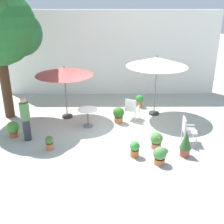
# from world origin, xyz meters

# --- Properties ---
(ground_plane) EXTENTS (60.00, 60.00, 0.00)m
(ground_plane) POSITION_xyz_m (0.00, 0.00, 0.00)
(ground_plane) COLOR #AFB0A5
(villa_facade) EXTENTS (10.55, 0.30, 4.15)m
(villa_facade) POSITION_xyz_m (0.00, 4.35, 2.08)
(villa_facade) COLOR white
(villa_facade) RESTS_ON ground
(patio_umbrella_0) EXTENTS (2.49, 2.49, 2.53)m
(patio_umbrella_0) POSITION_xyz_m (1.82, 1.49, 2.27)
(patio_umbrella_0) COLOR #2D2D2D
(patio_umbrella_0) RESTS_ON ground
(patio_umbrella_1) EXTENTS (2.30, 2.30, 2.18)m
(patio_umbrella_1) POSITION_xyz_m (-1.87, 1.19, 1.96)
(patio_umbrella_1) COLOR #2D2D2D
(patio_umbrella_1) RESTS_ON ground
(cafe_table_0) EXTENTS (0.76, 0.76, 0.72)m
(cafe_table_0) POSITION_xyz_m (-0.93, 0.30, 0.50)
(cafe_table_0) COLOR white
(cafe_table_0) RESTS_ON ground
(patio_chair_0) EXTENTS (0.64, 0.63, 0.91)m
(patio_chair_0) POSITION_xyz_m (0.80, 0.92, 0.51)
(patio_chair_0) COLOR white
(patio_chair_0) RESTS_ON ground
(patio_chair_1) EXTENTS (0.47, 0.49, 0.92)m
(patio_chair_1) POSITION_xyz_m (2.56, -1.05, 0.53)
(patio_chair_1) COLOR silver
(patio_chair_1) RESTS_ON ground
(potted_plant_0) EXTENTS (0.41, 0.42, 0.56)m
(potted_plant_0) POSITION_xyz_m (1.46, -1.42, 0.30)
(potted_plant_0) COLOR #CF6F4B
(potted_plant_0) RESTS_ON ground
(potted_plant_1) EXTENTS (0.40, 0.40, 0.55)m
(potted_plant_1) POSITION_xyz_m (1.41, -2.37, 0.29)
(potted_plant_1) COLOR #CF6D40
(potted_plant_1) RESTS_ON ground
(potted_plant_2) EXTENTS (0.32, 0.33, 0.53)m
(potted_plant_2) POSITION_xyz_m (0.70, -1.94, 0.28)
(potted_plant_2) COLOR #C06E38
(potted_plant_2) RESTS_ON ground
(potted_plant_3) EXTENTS (0.30, 0.29, 0.49)m
(potted_plant_3) POSITION_xyz_m (-2.07, -1.49, 0.26)
(potted_plant_3) COLOR #CB7343
(potted_plant_3) RESTS_ON ground
(potted_plant_4) EXTENTS (0.47, 0.46, 0.59)m
(potted_plant_4) POSITION_xyz_m (-3.56, -0.57, 0.33)
(potted_plant_4) COLOR #C05632
(potted_plant_4) RESTS_ON ground
(potted_plant_5) EXTENTS (0.37, 0.37, 0.86)m
(potted_plant_5) POSITION_xyz_m (2.29, -1.92, 0.46)
(potted_plant_5) COLOR #AA4E3C
(potted_plant_5) RESTS_ON ground
(potted_plant_6) EXTENTS (0.34, 0.34, 0.57)m
(potted_plant_6) POSITION_xyz_m (1.27, 2.35, 0.33)
(potted_plant_6) COLOR #BF6E44
(potted_plant_6) RESTS_ON ground
(potted_plant_7) EXTENTS (0.44, 0.44, 0.65)m
(potted_plant_7) POSITION_xyz_m (0.27, 0.64, 0.36)
(potted_plant_7) COLOR #CB6A43
(potted_plant_7) RESTS_ON ground
(standing_person) EXTENTS (0.36, 0.36, 1.60)m
(standing_person) POSITION_xyz_m (-2.98, -0.81, 0.82)
(standing_person) COLOR #33333D
(standing_person) RESTS_ON ground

